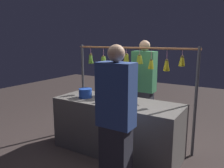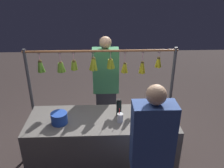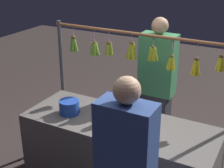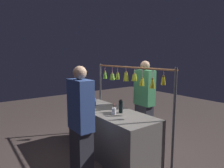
{
  "view_description": "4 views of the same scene",
  "coord_description": "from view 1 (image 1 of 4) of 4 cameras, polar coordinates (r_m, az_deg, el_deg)",
  "views": [
    {
      "loc": [
        -1.69,
        2.89,
        1.75
      ],
      "look_at": [
        0.09,
        0.0,
        1.08
      ],
      "focal_mm": 36.35,
      "sensor_mm": 36.0,
      "label": 1
    },
    {
      "loc": [
        -0.03,
        2.62,
        2.52
      ],
      "look_at": [
        -0.13,
        0.0,
        1.33
      ],
      "focal_mm": 37.04,
      "sensor_mm": 36.0,
      "label": 2
    },
    {
      "loc": [
        -1.32,
        2.59,
        2.46
      ],
      "look_at": [
        0.08,
        0.0,
        1.23
      ],
      "focal_mm": 53.03,
      "sensor_mm": 36.0,
      "label": 3
    },
    {
      "loc": [
        -2.86,
        2.08,
        1.82
      ],
      "look_at": [
        -0.07,
        0.0,
        1.34
      ],
      "focal_mm": 31.49,
      "sensor_mm": 36.0,
      "label": 4
    }
  ],
  "objects": [
    {
      "name": "blue_bucket",
      "position": [
        3.69,
        -6.71,
        -2.27
      ],
      "size": [
        0.21,
        0.21,
        0.15
      ],
      "primitive_type": "cylinder",
      "color": "#244BB6",
      "rests_on": "market_counter"
    },
    {
      "name": "customer_person",
      "position": [
        2.54,
        1.0,
        -9.86
      ],
      "size": [
        0.4,
        0.22,
        1.7
      ],
      "color": "#2D2D38",
      "rests_on": "ground"
    },
    {
      "name": "market_counter",
      "position": [
        3.6,
        1.25,
        -10.65
      ],
      "size": [
        1.98,
        0.74,
        0.83
      ],
      "primitive_type": "cube",
      "color": "#66605B",
      "rests_on": "ground"
    },
    {
      "name": "display_rack",
      "position": [
        3.83,
        4.47,
        3.13
      ],
      "size": [
        2.16,
        0.11,
        1.66
      ],
      "color": "#4C4C51",
      "rests_on": "ground"
    },
    {
      "name": "drink_cup",
      "position": [
        3.28,
        4.14,
        -4.18
      ],
      "size": [
        0.08,
        0.08,
        0.19
      ],
      "color": "silver",
      "rests_on": "market_counter"
    },
    {
      "name": "vendor_person",
      "position": [
        4.16,
        7.94,
        -1.35
      ],
      "size": [
        0.41,
        0.22,
        1.74
      ],
      "color": "#2D2D38",
      "rests_on": "ground"
    },
    {
      "name": "ground_plane",
      "position": [
        3.78,
        1.22,
        -16.5
      ],
      "size": [
        12.0,
        12.0,
        0.0
      ],
      "primitive_type": "plane",
      "color": "#3F3331"
    },
    {
      "name": "water_bottle",
      "position": [
        3.4,
        5.29,
        -2.66
      ],
      "size": [
        0.07,
        0.07,
        0.24
      ],
      "color": "black",
      "rests_on": "market_counter"
    }
  ]
}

